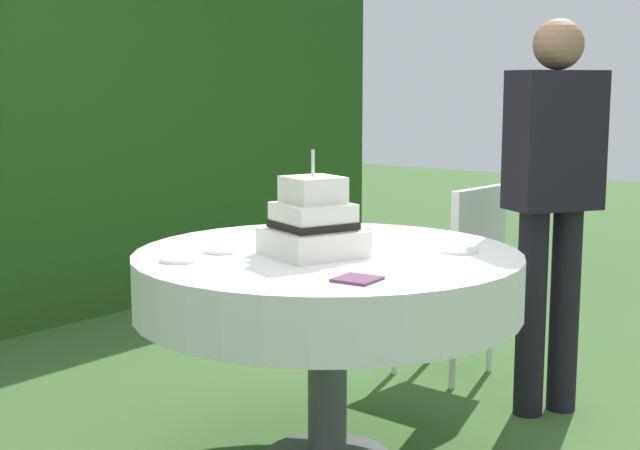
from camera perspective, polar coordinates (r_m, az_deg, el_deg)
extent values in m
cylinder|color=#4C4C51|center=(3.26, 0.46, -8.63)|extent=(0.14, 0.14, 0.74)
cylinder|color=brown|center=(3.16, 0.47, -2.01)|extent=(1.32, 1.32, 0.03)
cylinder|color=white|center=(3.18, 0.47, -3.54)|extent=(1.35, 1.35, 0.21)
cube|color=white|center=(3.09, -0.48, -1.09)|extent=(0.37, 0.37, 0.09)
cube|color=white|center=(3.08, -0.48, 0.56)|extent=(0.29, 0.29, 0.09)
cube|color=black|center=(3.08, -0.48, 0.03)|extent=(0.30, 0.30, 0.03)
cube|color=white|center=(3.07, -0.49, 2.22)|extent=(0.23, 0.23, 0.09)
sphere|color=#E04C8C|center=(3.24, 0.18, 0.56)|extent=(0.09, 0.09, 0.09)
cylinder|color=silver|center=(3.06, -0.49, 3.90)|extent=(0.01, 0.01, 0.09)
cylinder|color=white|center=(3.19, 8.73, -1.59)|extent=(0.13, 0.13, 0.01)
cylinder|color=white|center=(3.17, -6.20, -1.61)|extent=(0.12, 0.12, 0.01)
cylinder|color=white|center=(3.68, 2.52, -0.10)|extent=(0.12, 0.12, 0.01)
cylinder|color=white|center=(3.04, -8.79, -2.14)|extent=(0.13, 0.13, 0.01)
cube|color=#603856|center=(2.71, 2.35, -3.41)|extent=(0.13, 0.13, 0.01)
cylinder|color=white|center=(4.53, 7.12, -5.54)|extent=(0.03, 0.03, 0.45)
cylinder|color=white|center=(4.28, 4.71, -6.38)|extent=(0.03, 0.03, 0.45)
cylinder|color=white|center=(4.37, 10.62, -6.18)|extent=(0.03, 0.03, 0.45)
cylinder|color=white|center=(4.11, 8.34, -7.11)|extent=(0.03, 0.03, 0.45)
cube|color=white|center=(4.26, 7.77, -3.11)|extent=(0.42, 0.42, 0.04)
cube|color=white|center=(4.13, 9.92, -0.44)|extent=(0.40, 0.06, 0.40)
cylinder|color=black|center=(3.89, 15.07, -5.18)|extent=(0.12, 0.12, 0.85)
cylinder|color=black|center=(3.80, 13.09, -5.43)|extent=(0.12, 0.12, 0.85)
cube|color=black|center=(3.74, 14.50, 5.16)|extent=(0.41, 0.36, 0.55)
sphere|color=#8C664C|center=(3.74, 14.73, 10.90)|extent=(0.20, 0.20, 0.20)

